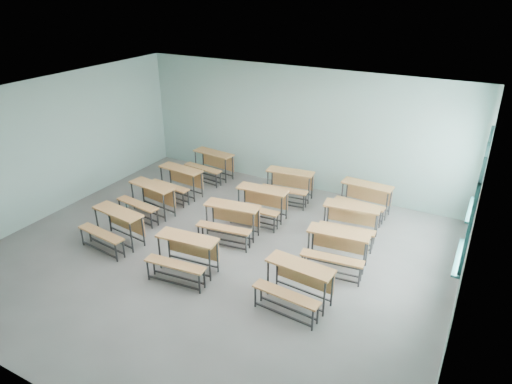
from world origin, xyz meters
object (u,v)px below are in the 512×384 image
desk_unit_r0c2 (297,280)px  desk_unit_r1c2 (337,245)px  desk_unit_r1c0 (149,196)px  desk_unit_r3c1 (289,181)px  desk_unit_r1c1 (230,217)px  desk_unit_r2c2 (350,218)px  desk_unit_r0c1 (185,251)px  desk_unit_r2c1 (261,200)px  desk_unit_r3c2 (365,195)px  desk_unit_r2c0 (178,178)px  desk_unit_r3c0 (211,161)px

desk_unit_r0c2 → desk_unit_r1c2: same height
desk_unit_r1c0 → desk_unit_r3c1: size_ratio=1.02×
desk_unit_r1c1 → desk_unit_r2c2: same height
desk_unit_r1c2 → desk_unit_r0c2: bearing=-105.9°
desk_unit_r1c0 → desk_unit_r1c1: same height
desk_unit_r0c1 → desk_unit_r3c1: bearing=78.7°
desk_unit_r1c2 → desk_unit_r2c2: (-0.11, 1.19, 0.00)m
desk_unit_r0c1 → desk_unit_r1c2: 2.91m
desk_unit_r2c1 → desk_unit_r3c2: size_ratio=1.00×
desk_unit_r1c0 → desk_unit_r2c0: (-0.01, 1.15, 0.00)m
desk_unit_r1c2 → desk_unit_r1c0: bearing=173.7°
desk_unit_r1c2 → desk_unit_r2c0: (-4.66, 1.15, 0.00)m
desk_unit_r1c1 → desk_unit_r3c0: same height
desk_unit_r1c1 → desk_unit_r3c2: bearing=39.8°
desk_unit_r1c1 → desk_unit_r3c1: same height
desk_unit_r1c1 → desk_unit_r2c2: size_ratio=1.01×
desk_unit_r2c0 → desk_unit_r2c2: bearing=5.4°
desk_unit_r2c0 → desk_unit_r1c1: bearing=-22.1°
desk_unit_r2c0 → desk_unit_r0c2: bearing=-24.9°
desk_unit_r1c1 → desk_unit_r2c2: 2.58m
desk_unit_r0c1 → desk_unit_r3c0: size_ratio=0.99×
desk_unit_r0c1 → desk_unit_r0c2: size_ratio=1.01×
desk_unit_r0c1 → desk_unit_r2c2: bearing=43.7°
desk_unit_r2c0 → desk_unit_r0c1: bearing=-46.0°
desk_unit_r1c1 → desk_unit_r2c0: size_ratio=1.03×
desk_unit_r0c2 → desk_unit_r2c2: 2.58m
desk_unit_r0c2 → desk_unit_r3c2: 3.83m
desk_unit_r2c2 → desk_unit_r3c2: (-0.05, 1.26, 0.00)m
desk_unit_r3c1 → desk_unit_r3c2: size_ratio=1.03×
desk_unit_r1c1 → desk_unit_r2c2: bearing=19.8°
desk_unit_r1c2 → desk_unit_r3c1: 3.12m
desk_unit_r1c1 → desk_unit_r3c0: 3.34m
desk_unit_r2c1 → desk_unit_r2c2: (2.10, 0.15, 0.00)m
desk_unit_r1c2 → desk_unit_r3c2: bearing=87.4°
desk_unit_r0c1 → desk_unit_r2c0: 3.49m
desk_unit_r1c0 → desk_unit_r2c1: bearing=31.0°
desk_unit_r1c1 → desk_unit_r1c2: same height
desk_unit_r2c0 → desk_unit_r3c0: bearing=91.1°
desk_unit_r2c1 → desk_unit_r3c2: same height
desk_unit_r0c2 → desk_unit_r3c1: (-1.85, 3.70, 0.00)m
desk_unit_r1c2 → desk_unit_r2c2: 1.20m
desk_unit_r0c2 → desk_unit_r3c0: same height
desk_unit_r0c2 → desk_unit_r2c2: size_ratio=0.98×
desk_unit_r0c1 → desk_unit_r2c0: bearing=123.4°
desk_unit_r1c2 → desk_unit_r3c0: size_ratio=1.00×
desk_unit_r2c2 → desk_unit_r3c1: size_ratio=1.01×
desk_unit_r0c2 → desk_unit_r2c1: 3.13m
desk_unit_r0c2 → desk_unit_r2c0: same height
desk_unit_r1c0 → desk_unit_r3c1: (2.57, 2.32, 0.00)m
desk_unit_r0c2 → desk_unit_r1c0: bearing=167.2°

